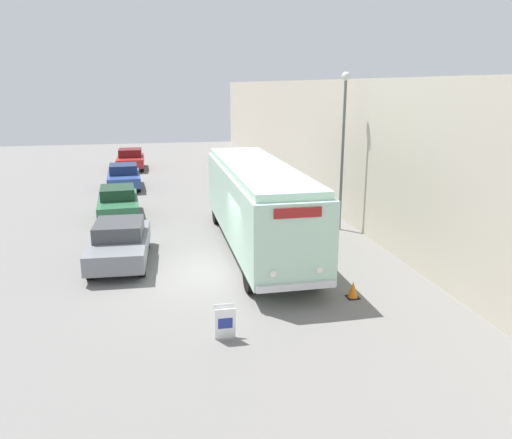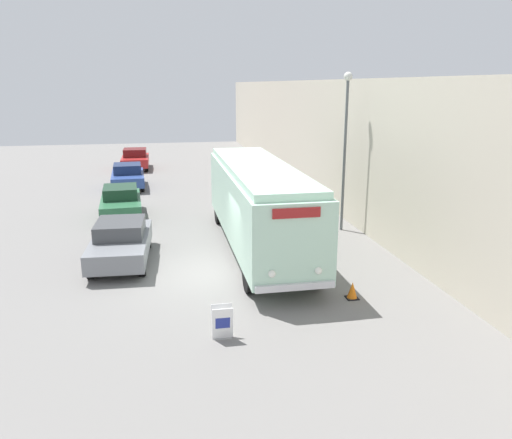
{
  "view_description": "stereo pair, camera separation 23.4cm",
  "coord_description": "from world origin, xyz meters",
  "px_view_note": "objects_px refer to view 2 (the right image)",
  "views": [
    {
      "loc": [
        -1.56,
        -15.99,
        6.19
      ],
      "look_at": [
        1.62,
        -0.6,
        1.93
      ],
      "focal_mm": 35.0,
      "sensor_mm": 36.0,
      "label": 1
    },
    {
      "loc": [
        -1.33,
        -16.04,
        6.19
      ],
      "look_at": [
        1.62,
        -0.6,
        1.93
      ],
      "focal_mm": 35.0,
      "sensor_mm": 36.0,
      "label": 2
    }
  ],
  "objects_px": {
    "parked_car_near": "(121,242)",
    "parked_car_far": "(128,176)",
    "streetlamp": "(346,131)",
    "vintage_bus": "(258,202)",
    "sign_board": "(222,323)",
    "traffic_cone": "(352,290)",
    "parked_car_mid": "(121,202)",
    "parked_car_distant": "(135,159)"
  },
  "relations": [
    {
      "from": "parked_car_near",
      "to": "parked_car_far",
      "type": "height_order",
      "value": "parked_car_near"
    },
    {
      "from": "streetlamp",
      "to": "parked_car_far",
      "type": "height_order",
      "value": "streetlamp"
    },
    {
      "from": "vintage_bus",
      "to": "streetlamp",
      "type": "bearing_deg",
      "value": 24.85
    },
    {
      "from": "vintage_bus",
      "to": "sign_board",
      "type": "relative_size",
      "value": 12.58
    },
    {
      "from": "parked_car_far",
      "to": "traffic_cone",
      "type": "relative_size",
      "value": 8.05
    },
    {
      "from": "sign_board",
      "to": "parked_car_far",
      "type": "bearing_deg",
      "value": 99.59
    },
    {
      "from": "parked_car_mid",
      "to": "traffic_cone",
      "type": "xyz_separation_m",
      "value": [
        7.41,
        -11.03,
        -0.51
      ]
    },
    {
      "from": "parked_car_mid",
      "to": "parked_car_distant",
      "type": "height_order",
      "value": "parked_car_distant"
    },
    {
      "from": "sign_board",
      "to": "streetlamp",
      "type": "bearing_deg",
      "value": 53.88
    },
    {
      "from": "parked_car_near",
      "to": "parked_car_far",
      "type": "xyz_separation_m",
      "value": [
        -0.51,
        13.66,
        -0.01
      ]
    },
    {
      "from": "parked_car_near",
      "to": "parked_car_distant",
      "type": "height_order",
      "value": "parked_car_distant"
    },
    {
      "from": "sign_board",
      "to": "parked_car_distant",
      "type": "height_order",
      "value": "parked_car_distant"
    },
    {
      "from": "parked_car_near",
      "to": "vintage_bus",
      "type": "bearing_deg",
      "value": 8.1
    },
    {
      "from": "parked_car_near",
      "to": "traffic_cone",
      "type": "distance_m",
      "value": 8.4
    },
    {
      "from": "parked_car_far",
      "to": "parked_car_near",
      "type": "bearing_deg",
      "value": -90.72
    },
    {
      "from": "vintage_bus",
      "to": "parked_car_near",
      "type": "height_order",
      "value": "vintage_bus"
    },
    {
      "from": "parked_car_mid",
      "to": "parked_car_far",
      "type": "height_order",
      "value": "parked_car_mid"
    },
    {
      "from": "parked_car_mid",
      "to": "traffic_cone",
      "type": "height_order",
      "value": "parked_car_mid"
    },
    {
      "from": "vintage_bus",
      "to": "parked_car_near",
      "type": "relative_size",
      "value": 2.45
    },
    {
      "from": "parked_car_distant",
      "to": "traffic_cone",
      "type": "xyz_separation_m",
      "value": [
        7.34,
        -25.54,
        -0.52
      ]
    },
    {
      "from": "parked_car_near",
      "to": "traffic_cone",
      "type": "xyz_separation_m",
      "value": [
        6.99,
        -4.64,
        -0.5
      ]
    },
    {
      "from": "parked_car_far",
      "to": "traffic_cone",
      "type": "xyz_separation_m",
      "value": [
        7.49,
        -18.3,
        -0.49
      ]
    },
    {
      "from": "parked_car_far",
      "to": "parked_car_distant",
      "type": "xyz_separation_m",
      "value": [
        0.15,
        7.24,
        0.03
      ]
    },
    {
      "from": "sign_board",
      "to": "traffic_cone",
      "type": "xyz_separation_m",
      "value": [
        4.12,
        1.68,
        -0.17
      ]
    },
    {
      "from": "parked_car_distant",
      "to": "traffic_cone",
      "type": "relative_size",
      "value": 7.73
    },
    {
      "from": "sign_board",
      "to": "parked_car_far",
      "type": "relative_size",
      "value": 0.21
    },
    {
      "from": "vintage_bus",
      "to": "parked_car_near",
      "type": "distance_m",
      "value": 5.26
    },
    {
      "from": "sign_board",
      "to": "streetlamp",
      "type": "xyz_separation_m",
      "value": [
        6.36,
        8.72,
        3.9
      ]
    },
    {
      "from": "parked_car_near",
      "to": "streetlamp",
      "type": "bearing_deg",
      "value": 17.17
    },
    {
      "from": "parked_car_mid",
      "to": "parked_car_far",
      "type": "relative_size",
      "value": 1.05
    },
    {
      "from": "streetlamp",
      "to": "parked_car_near",
      "type": "relative_size",
      "value": 1.49
    },
    {
      "from": "sign_board",
      "to": "parked_car_near",
      "type": "height_order",
      "value": "parked_car_near"
    },
    {
      "from": "vintage_bus",
      "to": "parked_car_distant",
      "type": "distance_m",
      "value": 21.16
    },
    {
      "from": "parked_car_near",
      "to": "parked_car_mid",
      "type": "height_order",
      "value": "parked_car_mid"
    },
    {
      "from": "parked_car_mid",
      "to": "streetlamp",
      "type": "bearing_deg",
      "value": -25.74
    },
    {
      "from": "traffic_cone",
      "to": "parked_car_mid",
      "type": "bearing_deg",
      "value": 123.9
    },
    {
      "from": "streetlamp",
      "to": "parked_car_mid",
      "type": "xyz_separation_m",
      "value": [
        -9.66,
        4.0,
        -3.56
      ]
    },
    {
      "from": "vintage_bus",
      "to": "streetlamp",
      "type": "xyz_separation_m",
      "value": [
        4.11,
        1.91,
        2.43
      ]
    },
    {
      "from": "vintage_bus",
      "to": "parked_car_distant",
      "type": "bearing_deg",
      "value": 105.0
    },
    {
      "from": "vintage_bus",
      "to": "sign_board",
      "type": "bearing_deg",
      "value": -108.24
    },
    {
      "from": "vintage_bus",
      "to": "sign_board",
      "type": "height_order",
      "value": "vintage_bus"
    },
    {
      "from": "vintage_bus",
      "to": "parked_car_mid",
      "type": "bearing_deg",
      "value": 133.19
    }
  ]
}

